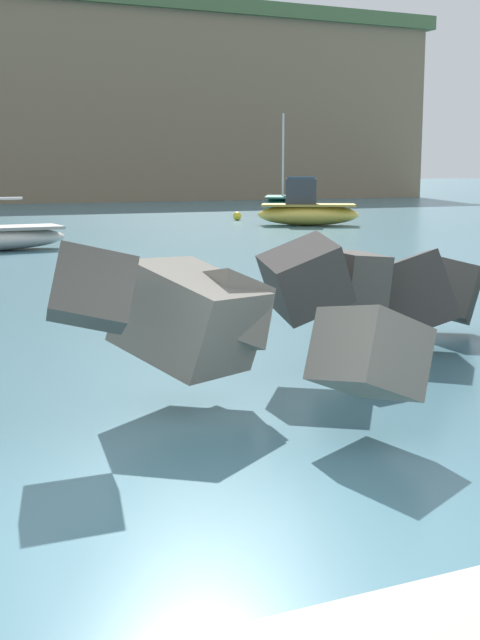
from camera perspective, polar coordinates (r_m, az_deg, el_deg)
The scene contains 5 objects.
ground_plane at distance 6.57m, azimuth -1.64°, elevation -13.10°, with size 400.00×400.00×0.00m, color #42707F.
breakwater_jetty at distance 7.91m, azimuth -11.53°, elevation -1.29°, with size 29.22×7.90×2.18m.
boat_near_centre at distance 50.44m, azimuth 2.83°, elevation 7.65°, with size 4.28×5.47×5.75m.
boat_mid_centre at distance 40.46m, azimuth 4.45°, elevation 7.27°, with size 5.10×4.06×2.26m.
mooring_buoy_middle at distance 44.42m, azimuth -0.19°, elevation 6.89°, with size 0.44×0.44×0.44m.
Camera 1 is at (-2.38, -5.56, 2.57)m, focal length 48.37 mm.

